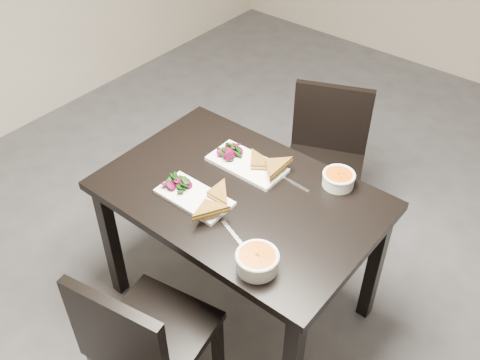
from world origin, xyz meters
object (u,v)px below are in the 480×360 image
(chair_near, at_px, (142,339))
(plate_near, at_px, (194,197))
(plate_far, at_px, (247,164))
(soup_bowl_near, at_px, (257,260))
(table, at_px, (240,209))
(chair_far, at_px, (326,154))
(soup_bowl_far, at_px, (339,178))

(chair_near, bearing_deg, plate_near, 99.07)
(chair_near, relative_size, plate_far, 2.38)
(plate_near, relative_size, soup_bowl_near, 2.00)
(table, xyz_separation_m, chair_near, (0.06, -0.67, -0.17))
(chair_near, height_order, chair_far, same)
(chair_near, relative_size, soup_bowl_near, 5.14)
(chair_near, xyz_separation_m, plate_near, (-0.18, 0.52, 0.27))
(soup_bowl_near, bearing_deg, table, 137.56)
(chair_far, xyz_separation_m, soup_bowl_far, (0.32, -0.47, 0.30))
(plate_near, height_order, soup_bowl_near, soup_bowl_near)
(soup_bowl_near, height_order, plate_far, soup_bowl_near)
(table, bearing_deg, soup_bowl_far, 45.66)
(soup_bowl_near, relative_size, soup_bowl_far, 1.14)
(soup_bowl_near, distance_m, plate_far, 0.61)
(plate_far, bearing_deg, soup_bowl_far, 20.77)
(table, xyz_separation_m, chair_far, (-0.02, 0.78, -0.17))
(chair_near, bearing_deg, plate_far, 89.75)
(table, distance_m, chair_near, 0.69)
(soup_bowl_far, bearing_deg, table, -134.34)
(chair_far, xyz_separation_m, plate_far, (-0.07, -0.62, 0.27))
(chair_far, relative_size, plate_far, 2.38)
(table, height_order, plate_far, plate_far)
(chair_far, xyz_separation_m, soup_bowl_near, (0.34, -1.07, 0.31))
(soup_bowl_near, bearing_deg, soup_bowl_far, 91.28)
(chair_near, xyz_separation_m, soup_bowl_near, (0.26, 0.38, 0.31))
(plate_far, bearing_deg, plate_near, -96.29)
(chair_far, bearing_deg, plate_far, -119.91)
(chair_near, height_order, soup_bowl_near, chair_near)
(chair_near, xyz_separation_m, plate_far, (-0.15, 0.83, 0.27))
(chair_far, bearing_deg, soup_bowl_near, -95.91)
(plate_near, height_order, plate_far, plate_far)
(table, distance_m, chair_far, 0.79)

